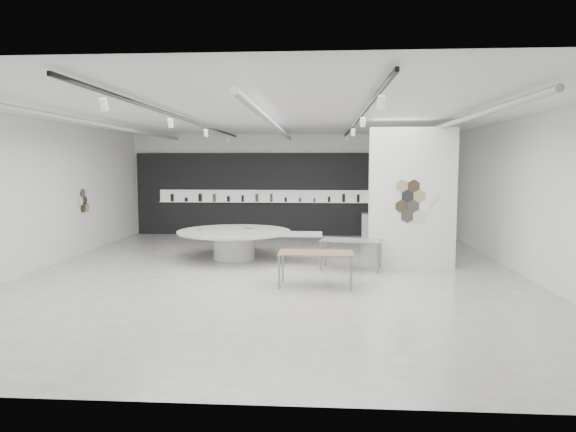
# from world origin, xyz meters

# --- Properties ---
(room) EXTENTS (12.02, 14.02, 3.82)m
(room) POSITION_xyz_m (-0.09, -0.00, 2.07)
(room) COLOR beige
(room) RESTS_ON ground
(back_wall_display) EXTENTS (11.80, 0.27, 3.10)m
(back_wall_display) POSITION_xyz_m (-0.08, 6.93, 1.54)
(back_wall_display) COLOR black
(back_wall_display) RESTS_ON ground
(partition_column) EXTENTS (2.20, 0.38, 3.60)m
(partition_column) POSITION_xyz_m (3.50, 1.00, 1.80)
(partition_column) COLOR white
(partition_column) RESTS_ON ground
(display_island) EXTENTS (4.09, 3.20, 0.82)m
(display_island) POSITION_xyz_m (-1.22, 1.79, 0.53)
(display_island) COLOR white
(display_island) RESTS_ON ground
(sample_table_wood) EXTENTS (1.63, 0.85, 0.75)m
(sample_table_wood) POSITION_xyz_m (1.05, -1.34, 0.70)
(sample_table_wood) COLOR #866445
(sample_table_wood) RESTS_ON ground
(sample_table_stone) EXTENTS (1.62, 1.02, 0.77)m
(sample_table_stone) POSITION_xyz_m (1.92, 0.49, 0.70)
(sample_table_stone) COLOR gray
(sample_table_stone) RESTS_ON ground
(kitchen_counter) EXTENTS (1.64, 0.80, 1.25)m
(kitchen_counter) POSITION_xyz_m (3.44, 6.53, 0.45)
(kitchen_counter) COLOR white
(kitchen_counter) RESTS_ON ground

